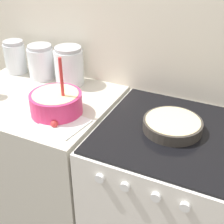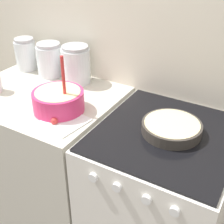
% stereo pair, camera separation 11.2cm
% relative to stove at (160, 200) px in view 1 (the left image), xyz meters
% --- Properties ---
extents(wall_back, '(4.72, 0.05, 2.40)m').
position_rel_stove_xyz_m(wall_back, '(-0.34, 0.37, 0.74)').
color(wall_back, beige).
rests_on(wall_back, ground_plane).
extents(countertop_cabinet, '(0.86, 0.69, 0.92)m').
position_rel_stove_xyz_m(countertop_cabinet, '(-0.77, 0.00, 0.00)').
color(countertop_cabinet, beige).
rests_on(countertop_cabinet, ground_plane).
extents(stove, '(0.65, 0.70, 0.92)m').
position_rel_stove_xyz_m(stove, '(0.00, 0.00, 0.00)').
color(stove, white).
rests_on(stove, ground_plane).
extents(mixing_bowl, '(0.26, 0.26, 0.30)m').
position_rel_stove_xyz_m(mixing_bowl, '(-0.56, -0.09, 0.52)').
color(mixing_bowl, '#E0336B').
rests_on(mixing_bowl, countertop_cabinet).
extents(baking_pan, '(0.27, 0.27, 0.05)m').
position_rel_stove_xyz_m(baking_pan, '(0.02, 0.01, 0.49)').
color(baking_pan, '#38332D').
rests_on(baking_pan, stove).
extents(storage_jar_left, '(0.14, 0.14, 0.21)m').
position_rel_stove_xyz_m(storage_jar_left, '(-1.09, 0.24, 0.55)').
color(storage_jar_left, silver).
rests_on(storage_jar_left, countertop_cabinet).
extents(storage_jar_middle, '(0.16, 0.16, 0.21)m').
position_rel_stove_xyz_m(storage_jar_middle, '(-0.88, 0.24, 0.55)').
color(storage_jar_middle, silver).
rests_on(storage_jar_middle, countertop_cabinet).
extents(storage_jar_right, '(0.17, 0.17, 0.23)m').
position_rel_stove_xyz_m(storage_jar_right, '(-0.68, 0.24, 0.56)').
color(storage_jar_right, silver).
rests_on(storage_jar_right, countertop_cabinet).
extents(recipe_page, '(0.22, 0.23, 0.01)m').
position_rel_stove_xyz_m(recipe_page, '(-0.46, -0.17, 0.47)').
color(recipe_page, white).
rests_on(recipe_page, countertop_cabinet).
extents(measuring_spoon, '(0.12, 0.04, 0.04)m').
position_rel_stove_xyz_m(measuring_spoon, '(-0.50, -0.21, 0.48)').
color(measuring_spoon, red).
rests_on(measuring_spoon, countertop_cabinet).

